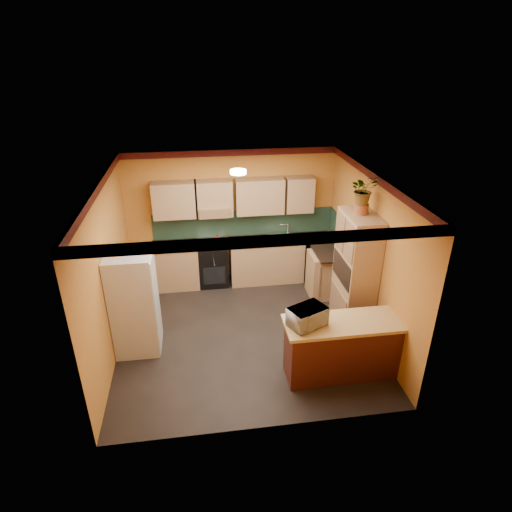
{
  "coord_description": "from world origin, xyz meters",
  "views": [
    {
      "loc": [
        -0.67,
        -6.05,
        4.45
      ],
      "look_at": [
        0.26,
        0.45,
        1.23
      ],
      "focal_mm": 30.0,
      "sensor_mm": 36.0,
      "label": 1
    }
  ],
  "objects_px": {
    "base_cabinets_back": "(244,262)",
    "microwave": "(307,317)",
    "stove": "(213,263)",
    "fridge": "(134,303)",
    "pantry": "(355,274)",
    "breakfast_bar": "(347,349)"
  },
  "relations": [
    {
      "from": "microwave",
      "to": "base_cabinets_back",
      "type": "bearing_deg",
      "value": 74.59
    },
    {
      "from": "breakfast_bar",
      "to": "stove",
      "type": "bearing_deg",
      "value": 120.8
    },
    {
      "from": "fridge",
      "to": "breakfast_bar",
      "type": "xyz_separation_m",
      "value": [
        3.13,
        -1.06,
        -0.41
      ]
    },
    {
      "from": "stove",
      "to": "breakfast_bar",
      "type": "bearing_deg",
      "value": -59.2
    },
    {
      "from": "breakfast_bar",
      "to": "microwave",
      "type": "relative_size",
      "value": 3.54
    },
    {
      "from": "fridge",
      "to": "pantry",
      "type": "relative_size",
      "value": 0.81
    },
    {
      "from": "stove",
      "to": "microwave",
      "type": "bearing_deg",
      "value": -68.95
    },
    {
      "from": "base_cabinets_back",
      "to": "stove",
      "type": "distance_m",
      "value": 0.63
    },
    {
      "from": "pantry",
      "to": "base_cabinets_back",
      "type": "bearing_deg",
      "value": 130.94
    },
    {
      "from": "stove",
      "to": "fridge",
      "type": "distance_m",
      "value": 2.41
    },
    {
      "from": "fridge",
      "to": "stove",
      "type": "bearing_deg",
      "value": 56.14
    },
    {
      "from": "pantry",
      "to": "fridge",
      "type": "bearing_deg",
      "value": -178.91
    },
    {
      "from": "fridge",
      "to": "microwave",
      "type": "height_order",
      "value": "fridge"
    },
    {
      "from": "microwave",
      "to": "fridge",
      "type": "bearing_deg",
      "value": 131.31
    },
    {
      "from": "fridge",
      "to": "breakfast_bar",
      "type": "bearing_deg",
      "value": -18.76
    },
    {
      "from": "pantry",
      "to": "stove",
      "type": "bearing_deg",
      "value": 140.09
    },
    {
      "from": "base_cabinets_back",
      "to": "microwave",
      "type": "distance_m",
      "value": 3.15
    },
    {
      "from": "fridge",
      "to": "base_cabinets_back",
      "type": "bearing_deg",
      "value": 45.35
    },
    {
      "from": "pantry",
      "to": "microwave",
      "type": "height_order",
      "value": "pantry"
    },
    {
      "from": "fridge",
      "to": "pantry",
      "type": "height_order",
      "value": "pantry"
    },
    {
      "from": "stove",
      "to": "fridge",
      "type": "xyz_separation_m",
      "value": [
        -1.32,
        -1.97,
        0.39
      ]
    },
    {
      "from": "breakfast_bar",
      "to": "microwave",
      "type": "height_order",
      "value": "microwave"
    }
  ]
}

